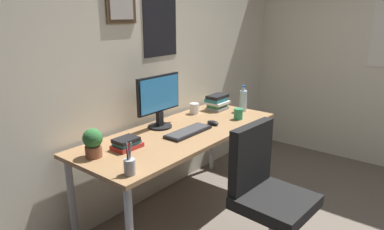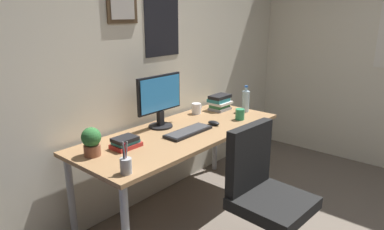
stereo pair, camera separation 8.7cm
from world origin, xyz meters
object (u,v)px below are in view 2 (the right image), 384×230
at_px(computer_mouse, 214,123).
at_px(book_stack_right, 220,102).
at_px(potted_plant, 91,141).
at_px(coffee_mug_far, 240,114).
at_px(office_chair, 263,190).
at_px(monitor, 160,99).
at_px(book_stack_left, 126,143).
at_px(keyboard, 188,132).
at_px(pen_cup, 126,165).
at_px(water_bottle, 246,101).
at_px(coffee_mug_near, 196,108).

distance_m(computer_mouse, book_stack_right, 0.50).
bearing_deg(potted_plant, coffee_mug_far, -12.79).
relative_size(office_chair, monitor, 2.07).
relative_size(book_stack_left, book_stack_right, 0.91).
relative_size(monitor, coffee_mug_far, 3.87).
xyz_separation_m(keyboard, pen_cup, (-0.77, -0.19, 0.04)).
bearing_deg(pen_cup, potted_plant, 86.03).
relative_size(water_bottle, pen_cup, 1.26).
xyz_separation_m(water_bottle, coffee_mug_near, (-0.36, 0.31, -0.06)).
bearing_deg(coffee_mug_far, computer_mouse, 163.50).
relative_size(monitor, potted_plant, 2.36).
xyz_separation_m(coffee_mug_near, potted_plant, (-1.22, -0.12, 0.05)).
xyz_separation_m(office_chair, pen_cup, (-0.70, 0.53, 0.26)).
bearing_deg(pen_cup, water_bottle, 6.64).
distance_m(water_bottle, book_stack_right, 0.25).
bearing_deg(coffee_mug_near, water_bottle, -40.56).
distance_m(water_bottle, pen_cup, 1.62).
relative_size(keyboard, book_stack_left, 2.17).
bearing_deg(potted_plant, pen_cup, -93.97).
relative_size(pen_cup, book_stack_right, 0.92).
height_order(coffee_mug_near, coffee_mug_far, coffee_mug_near).
distance_m(office_chair, computer_mouse, 0.82).
relative_size(office_chair, book_stack_right, 4.37).
height_order(monitor, coffee_mug_near, monitor).
distance_m(monitor, potted_plant, 0.74).
relative_size(office_chair, pen_cup, 4.75).
height_order(keyboard, coffee_mug_far, coffee_mug_far).
bearing_deg(book_stack_left, computer_mouse, -11.19).
height_order(office_chair, coffee_mug_near, office_chair).
bearing_deg(coffee_mug_near, book_stack_right, -17.54).
distance_m(coffee_mug_near, book_stack_left, 1.00).
distance_m(office_chair, coffee_mug_near, 1.20).
height_order(keyboard, water_bottle, water_bottle).
xyz_separation_m(office_chair, computer_mouse, (0.38, 0.70, 0.23)).
bearing_deg(keyboard, book_stack_left, 165.32).
bearing_deg(keyboard, potted_plant, 165.59).
relative_size(monitor, coffee_mug_near, 3.69).
height_order(pen_cup, book_stack_left, pen_cup).
xyz_separation_m(office_chair, monitor, (0.05, 1.01, 0.45)).
relative_size(pen_cup, book_stack_left, 1.01).
bearing_deg(computer_mouse, pen_cup, -171.32).
bearing_deg(coffee_mug_far, monitor, 147.13).
bearing_deg(book_stack_right, coffee_mug_near, 162.46).
relative_size(monitor, keyboard, 1.07).
distance_m(office_chair, potted_plant, 1.18).
bearing_deg(computer_mouse, book_stack_right, 30.43).
bearing_deg(book_stack_left, potted_plant, 166.20).
bearing_deg(computer_mouse, coffee_mug_near, 62.59).
xyz_separation_m(monitor, keyboard, (0.03, -0.28, -0.23)).
bearing_deg(pen_cup, monitor, 32.32).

